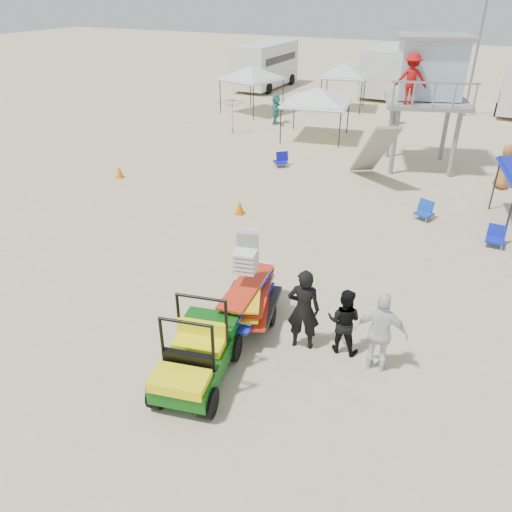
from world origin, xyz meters
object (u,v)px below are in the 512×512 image
at_px(lifeguard_tower, 429,73).
at_px(surf_trailer, 248,290).
at_px(man_left, 304,309).
at_px(utility_cart, 194,349).

bearing_deg(lifeguard_tower, surf_trailer, -95.49).
bearing_deg(man_left, lifeguard_tower, -103.27).
xyz_separation_m(utility_cart, man_left, (1.52, 2.03, 0.16)).
relative_size(man_left, lifeguard_tower, 0.37).
bearing_deg(man_left, utility_cart, 39.20).
bearing_deg(utility_cart, lifeguard_tower, 85.28).
xyz_separation_m(utility_cart, lifeguard_tower, (1.34, 16.19, 3.11)).
height_order(man_left, lifeguard_tower, lifeguard_tower).
xyz_separation_m(surf_trailer, man_left, (1.51, -0.30, 0.11)).
relative_size(utility_cart, surf_trailer, 1.02).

